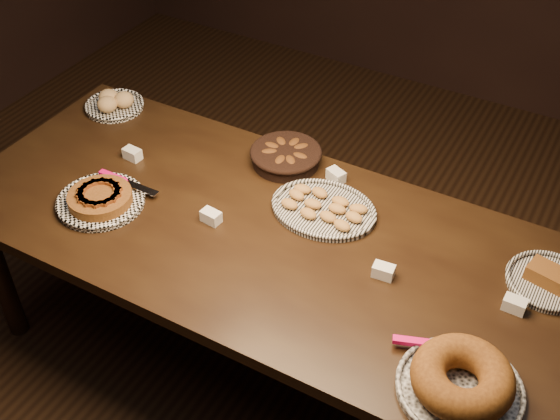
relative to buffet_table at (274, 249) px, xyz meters
The scene contains 9 objects.
ground 0.68m from the buffet_table, ahead, with size 5.00×5.00×0.00m, color black.
buffet_table is the anchor object (origin of this frame).
apple_tart_plate 0.66m from the buffet_table, 164.92° to the right, with size 0.33×0.33×0.06m.
madeleine_platter 0.23m from the buffet_table, 62.22° to the left, with size 0.39×0.32×0.04m.
bundt_cake_plate 0.84m from the buffet_table, 22.03° to the right, with size 0.41×0.36×0.11m.
croissant_basket 0.43m from the buffet_table, 113.19° to the left, with size 0.28×0.28×0.07m.
bread_roll_plate 1.08m from the buffet_table, 160.30° to the left, with size 0.26×0.26×0.08m.
loaf_plate 0.93m from the buffet_table, 14.06° to the left, with size 0.27×0.27×0.06m.
tent_cards 0.16m from the buffet_table, 54.05° to the left, with size 1.61×0.49×0.04m.
Camera 1 is at (0.91, -1.57, 2.41)m, focal length 45.00 mm.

